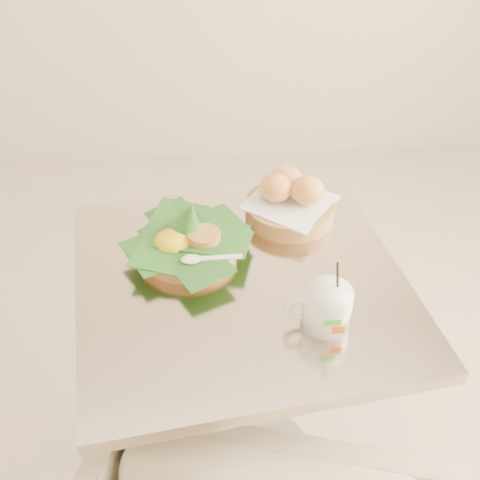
{
  "coord_description": "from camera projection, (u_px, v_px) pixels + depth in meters",
  "views": [
    {
      "loc": [
        0.09,
        -1.0,
        1.62
      ],
      "look_at": [
        0.15,
        0.01,
        0.82
      ],
      "focal_mm": 45.0,
      "sensor_mm": 36.0,
      "label": 1
    }
  ],
  "objects": [
    {
      "name": "rice_basket",
      "position": [
        187.0,
        239.0,
        1.35
      ],
      "size": [
        0.28,
        0.28,
        0.14
      ],
      "rotation": [
        0.0,
        0.0,
        0.36
      ],
      "color": "tan",
      "rests_on": "cafe_table"
    },
    {
      "name": "bread_basket",
      "position": [
        290.0,
        201.0,
        1.45
      ],
      "size": [
        0.26,
        0.26,
        0.11
      ],
      "rotation": [
        0.0,
        0.0,
        0.16
      ],
      "color": "tan",
      "rests_on": "cafe_table"
    },
    {
      "name": "coffee_mug",
      "position": [
        325.0,
        307.0,
        1.17
      ],
      "size": [
        0.13,
        0.1,
        0.17
      ],
      "rotation": [
        0.0,
        0.0,
        0.05
      ],
      "color": "white",
      "rests_on": "cafe_table"
    },
    {
      "name": "floor",
      "position": [
        189.0,
        462.0,
        1.78
      ],
      "size": [
        3.6,
        3.6,
        0.0
      ],
      "primitive_type": "plane",
      "color": "#C2B29C",
      "rests_on": "ground"
    },
    {
      "name": "cafe_table",
      "position": [
        240.0,
        346.0,
        1.44
      ],
      "size": [
        0.8,
        0.8,
        0.75
      ],
      "rotation": [
        0.0,
        0.0,
        0.16
      ],
      "color": "gray",
      "rests_on": "floor"
    }
  ]
}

